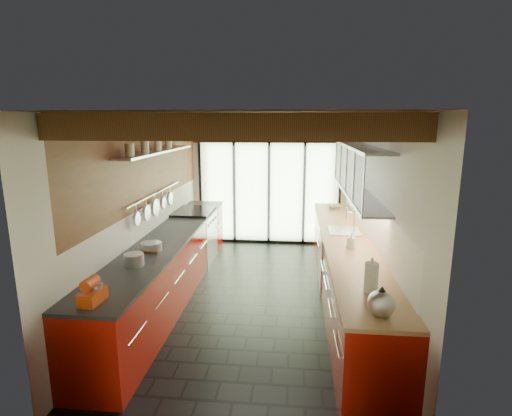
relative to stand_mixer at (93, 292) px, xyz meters
name	(u,v)px	position (x,y,z in m)	size (l,w,h in m)	color
ground	(256,297)	(1.27, 2.24, -1.02)	(5.50, 5.50, 0.00)	black
room_shell	(256,186)	(1.27, 2.24, 0.64)	(5.50, 5.50, 5.50)	silver
ceiling_beams	(259,126)	(1.27, 2.62, 1.44)	(3.14, 5.06, 4.90)	#593316
glass_door	(269,165)	(1.27, 4.94, 0.64)	(2.95, 0.10, 2.90)	#C6EAAD
left_counter	(171,264)	(-0.01, 2.24, -0.56)	(0.68, 5.00, 0.92)	#991107
range_stove	(195,236)	(-0.01, 3.69, -0.55)	(0.66, 0.90, 0.97)	silver
right_counter	(346,270)	(2.54, 2.24, -0.56)	(0.68, 5.00, 0.92)	#991107
sink_assembly	(345,229)	(2.56, 2.64, -0.06)	(0.45, 0.52, 0.43)	silver
upper_cabinets_right	(359,170)	(2.70, 2.54, 0.83)	(0.34, 3.00, 3.00)	silver
left_wall_fixtures	(157,169)	(-0.20, 2.43, 0.83)	(0.28, 2.60, 0.96)	silver
stand_mixer	(93,292)	(0.00, 0.00, 0.00)	(0.17, 0.28, 0.25)	#C83F10
pot_large	(134,260)	(0.00, 0.94, -0.03)	(0.22, 0.22, 0.14)	silver
pot_small	(151,246)	(0.00, 1.50, -0.05)	(0.26, 0.26, 0.10)	silver
cutting_board	(152,249)	(0.00, 1.52, -0.08)	(0.23, 0.32, 0.03)	brown
kettle	(381,302)	(2.54, -0.01, 0.02)	(0.31, 0.33, 0.28)	silver
paper_towel	(371,278)	(2.54, 0.46, 0.05)	(0.15, 0.15, 0.35)	white
soap_bottle	(351,240)	(2.54, 1.82, 0.01)	(0.10, 0.10, 0.22)	silver
bowl	(334,207)	(2.54, 4.29, -0.07)	(0.23, 0.23, 0.06)	silver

